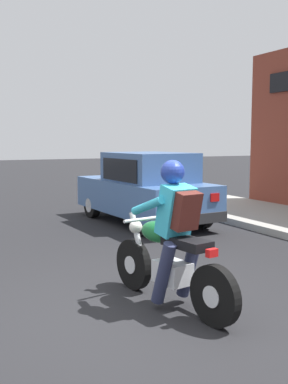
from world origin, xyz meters
name	(u,v)px	position (x,y,z in m)	size (l,w,h in m)	color
ground_plane	(143,314)	(0.00, 0.00, 0.00)	(80.00, 80.00, 0.00)	black
motorcycle_with_rider	(171,246)	(0.38, 0.07, 0.68)	(0.67, 2.01, 1.62)	black
car_hatchback	(145,189)	(2.40, 4.71, 0.77)	(1.86, 3.87, 1.57)	black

